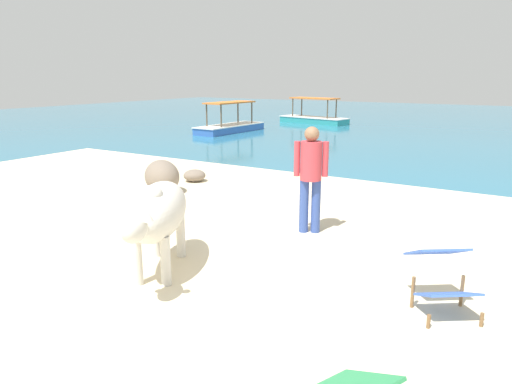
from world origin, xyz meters
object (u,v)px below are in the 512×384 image
at_px(person_standing, 311,172).
at_px(boat_teal, 314,118).
at_px(cow, 158,213).
at_px(boat_blue, 230,126).
at_px(deck_chair_near, 442,274).

xyz_separation_m(person_standing, boat_teal, (-7.17, 15.93, -0.70)).
distance_m(person_standing, boat_teal, 17.48).
bearing_deg(person_standing, cow, -47.76).
relative_size(boat_blue, boat_teal, 0.98).
bearing_deg(boat_teal, boat_blue, -93.70).
distance_m(cow, deck_chair_near, 3.23).
bearing_deg(deck_chair_near, boat_blue, -172.60).
height_order(deck_chair_near, boat_teal, boat_teal).
relative_size(deck_chair_near, boat_teal, 0.24).
height_order(person_standing, boat_blue, person_standing).
xyz_separation_m(cow, boat_blue, (-7.70, 12.78, -0.50)).
distance_m(deck_chair_near, boat_teal, 19.83).
bearing_deg(boat_teal, deck_chair_near, -50.56).
bearing_deg(boat_teal, cow, -59.82).
distance_m(person_standing, boat_blue, 13.59).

